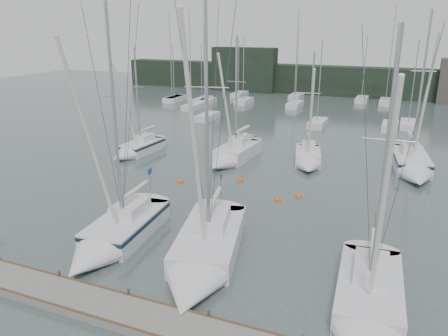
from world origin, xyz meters
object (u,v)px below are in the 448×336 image
at_px(sailboat_near_left, 112,238).
at_px(sailboat_near_center, 202,260).
at_px(sailboat_near_right, 368,315).
at_px(buoy_c, 180,182).
at_px(sailboat_mid_a, 135,150).
at_px(sailboat_mid_d, 413,166).
at_px(sailboat_mid_c, 308,160).
at_px(buoy_a, 240,181).
at_px(sailboat_mid_b, 231,156).
at_px(buoy_b, 299,197).
at_px(buoy_d, 278,200).

bearing_deg(sailboat_near_left, sailboat_near_center, -7.52).
height_order(sailboat_near_right, buoy_c, sailboat_near_right).
distance_m(sailboat_near_right, sailboat_mid_a, 29.18).
bearing_deg(sailboat_mid_d, sailboat_mid_a, -177.82).
xyz_separation_m(sailboat_near_right, sailboat_mid_c, (-7.05, 20.68, 0.01)).
height_order(sailboat_mid_d, buoy_c, sailboat_mid_d).
distance_m(sailboat_mid_a, buoy_a, 12.42).
height_order(sailboat_near_left, buoy_a, sailboat_near_left).
distance_m(sailboat_mid_b, buoy_c, 6.73).
relative_size(sailboat_near_left, buoy_c, 26.21).
bearing_deg(sailboat_mid_a, buoy_a, -10.88).
height_order(sailboat_mid_b, buoy_c, sailboat_mid_b).
bearing_deg(sailboat_near_left, sailboat_near_right, -11.38).
bearing_deg(buoy_a, buoy_b, -15.61).
height_order(sailboat_near_right, sailboat_mid_a, sailboat_near_right).
height_order(sailboat_near_left, buoy_d, sailboat_near_left).
relative_size(sailboat_near_left, buoy_b, 26.59).
relative_size(sailboat_mid_b, sailboat_mid_c, 1.14).
xyz_separation_m(sailboat_near_left, sailboat_mid_b, (0.22, 17.48, 0.01)).
bearing_deg(sailboat_mid_c, sailboat_near_right, -84.21).
distance_m(sailboat_mid_a, sailboat_mid_d, 25.21).
height_order(sailboat_near_center, sailboat_near_right, sailboat_near_center).
bearing_deg(sailboat_mid_c, sailboat_mid_b, -179.10).
distance_m(sailboat_near_left, sailboat_mid_a, 18.56).
bearing_deg(sailboat_near_left, buoy_c, 92.83).
relative_size(sailboat_mid_b, buoy_c, 22.18).
relative_size(sailboat_near_right, sailboat_mid_c, 1.24).
bearing_deg(buoy_d, sailboat_mid_b, 132.29).
distance_m(sailboat_mid_a, buoy_d, 16.98).
height_order(buoy_a, buoy_c, buoy_c).
relative_size(sailboat_mid_a, buoy_c, 19.89).
xyz_separation_m(sailboat_mid_b, sailboat_mid_c, (6.76, 1.68, -0.06)).
relative_size(sailboat_near_center, buoy_a, 29.90).
xyz_separation_m(sailboat_near_center, buoy_c, (-7.27, 11.25, -0.56)).
xyz_separation_m(sailboat_near_right, buoy_b, (-6.05, 13.11, -0.52)).
bearing_deg(sailboat_near_left, buoy_d, 51.66).
bearing_deg(sailboat_near_left, buoy_a, 72.67).
distance_m(sailboat_near_center, sailboat_near_right, 8.41).
relative_size(sailboat_near_left, sailboat_near_right, 1.08).
relative_size(sailboat_near_left, buoy_a, 27.22).
height_order(sailboat_near_left, sailboat_near_right, sailboat_near_left).
distance_m(sailboat_near_center, buoy_c, 13.40).
bearing_deg(buoy_b, sailboat_near_right, -65.22).
distance_m(sailboat_mid_b, buoy_d, 9.71).
height_order(sailboat_near_right, sailboat_mid_b, sailboat_near_right).
bearing_deg(buoy_a, sailboat_mid_c, 55.74).
height_order(sailboat_near_right, sailboat_mid_c, sailboat_near_right).
bearing_deg(sailboat_mid_d, sailboat_near_left, -135.16).
xyz_separation_m(sailboat_mid_b, sailboat_mid_d, (15.39, 3.06, 0.05)).
distance_m(sailboat_mid_a, sailboat_mid_b, 9.53).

